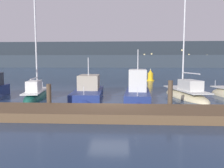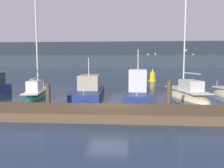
{
  "view_description": "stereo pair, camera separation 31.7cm",
  "coord_description": "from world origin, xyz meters",
  "px_view_note": "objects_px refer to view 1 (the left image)",
  "views": [
    {
      "loc": [
        0.89,
        -13.27,
        2.86
      ],
      "look_at": [
        0.0,
        3.35,
        1.2
      ],
      "focal_mm": 35.0,
      "sensor_mm": 36.0,
      "label": 1
    },
    {
      "loc": [
        1.21,
        -13.25,
        2.86
      ],
      "look_at": [
        0.0,
        3.35,
        1.2
      ],
      "focal_mm": 35.0,
      "sensor_mm": 36.0,
      "label": 2
    }
  ],
  "objects_px": {
    "sailboat_berth_4": "(36,96)",
    "motorboat_berth_5": "(89,93)",
    "motorboat_berth_6": "(138,93)",
    "sailboat_berth_7": "(186,95)",
    "channel_buoy": "(150,76)"
  },
  "relations": [
    {
      "from": "motorboat_berth_5",
      "to": "sailboat_berth_7",
      "type": "bearing_deg",
      "value": 0.44
    },
    {
      "from": "motorboat_berth_6",
      "to": "sailboat_berth_7",
      "type": "bearing_deg",
      "value": 10.35
    },
    {
      "from": "motorboat_berth_6",
      "to": "sailboat_berth_7",
      "type": "relative_size",
      "value": 0.72
    },
    {
      "from": "sailboat_berth_4",
      "to": "motorboat_berth_5",
      "type": "height_order",
      "value": "sailboat_berth_4"
    },
    {
      "from": "channel_buoy",
      "to": "sailboat_berth_4",
      "type": "bearing_deg",
      "value": -123.32
    },
    {
      "from": "sailboat_berth_4",
      "to": "motorboat_berth_6",
      "type": "distance_m",
      "value": 8.14
    },
    {
      "from": "sailboat_berth_7",
      "to": "sailboat_berth_4",
      "type": "bearing_deg",
      "value": -175.26
    },
    {
      "from": "sailboat_berth_4",
      "to": "motorboat_berth_6",
      "type": "xyz_separation_m",
      "value": [
        8.13,
        0.28,
        0.26
      ]
    },
    {
      "from": "sailboat_berth_7",
      "to": "motorboat_berth_6",
      "type": "bearing_deg",
      "value": -169.65
    },
    {
      "from": "motorboat_berth_5",
      "to": "channel_buoy",
      "type": "relative_size",
      "value": 3.76
    },
    {
      "from": "sailboat_berth_4",
      "to": "motorboat_berth_5",
      "type": "bearing_deg",
      "value": 12.95
    },
    {
      "from": "sailboat_berth_4",
      "to": "sailboat_berth_7",
      "type": "distance_m",
      "value": 12.14
    },
    {
      "from": "sailboat_berth_7",
      "to": "motorboat_berth_5",
      "type": "bearing_deg",
      "value": -179.56
    },
    {
      "from": "sailboat_berth_4",
      "to": "motorboat_berth_6",
      "type": "height_order",
      "value": "sailboat_berth_4"
    },
    {
      "from": "channel_buoy",
      "to": "motorboat_berth_6",
      "type": "bearing_deg",
      "value": -100.26
    }
  ]
}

